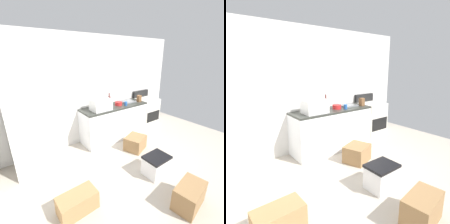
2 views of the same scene
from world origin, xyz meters
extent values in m
plane|color=#B2A899|center=(0.00, 0.00, 0.00)|extent=(6.00, 6.00, 0.00)
cube|color=silver|center=(0.00, 1.55, 1.30)|extent=(5.00, 0.10, 2.60)
cube|color=silver|center=(0.30, 1.20, 0.43)|extent=(1.80, 0.60, 0.86)
cube|color=#2D302B|center=(0.30, 1.20, 0.88)|extent=(1.80, 0.60, 0.04)
cube|color=silver|center=(1.52, 1.20, 0.45)|extent=(0.60, 0.60, 0.90)
cube|color=black|center=(1.52, 0.90, 0.42)|extent=(0.52, 0.02, 0.30)
cube|color=black|center=(1.52, 1.46, 1.00)|extent=(0.60, 0.08, 0.20)
cube|color=white|center=(-0.17, 1.12, 1.04)|extent=(0.46, 0.34, 0.27)
cube|color=slate|center=(0.82, 1.25, 0.92)|extent=(0.36, 0.32, 0.03)
cylinder|color=#591E19|center=(0.28, 1.40, 1.00)|extent=(0.07, 0.07, 0.20)
cylinder|color=#591E19|center=(0.28, 1.40, 1.15)|extent=(0.03, 0.03, 0.10)
cylinder|color=#2659A5|center=(0.55, 1.05, 0.95)|extent=(0.08, 0.08, 0.10)
cube|color=brown|center=(1.08, 1.09, 0.99)|extent=(0.10, 0.10, 0.18)
cylinder|color=red|center=(0.41, 1.17, 0.95)|extent=(0.19, 0.19, 0.09)
cube|color=olive|center=(-0.11, -1.16, 0.18)|extent=(0.57, 0.38, 0.36)
cube|color=#A37A4C|center=(-1.48, -0.26, 0.14)|extent=(0.56, 0.31, 0.29)
cube|color=olive|center=(0.34, 0.43, 0.16)|extent=(0.58, 0.54, 0.32)
cube|color=silver|center=(0.04, -0.42, 0.17)|extent=(0.44, 0.34, 0.34)
cube|color=black|center=(0.04, -0.42, 0.36)|extent=(0.46, 0.36, 0.04)
camera|label=1|loc=(-2.11, -1.93, 2.14)|focal=25.68mm
camera|label=2|loc=(-2.06, -2.09, 1.80)|focal=30.98mm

